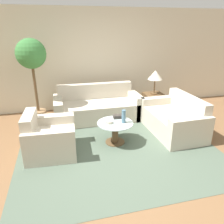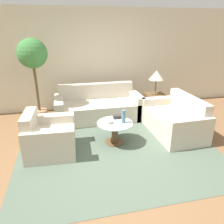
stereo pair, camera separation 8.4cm
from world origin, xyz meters
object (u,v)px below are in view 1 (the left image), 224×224
Objects in this scene: table_lamp at (155,76)px; book_stack at (119,116)px; bowl at (109,122)px; sofa_main at (98,107)px; vase at (124,116)px; coffee_table at (115,130)px; loveseat at (175,120)px; armchair at (48,139)px; potted_plant at (32,63)px.

book_stack is (-1.18, -0.96, -0.57)m from table_lamp.
table_lamp is 1.92m from bowl.
sofa_main is 8.10× the size of vase.
coffee_table is 0.32m from vase.
book_stack is at bearing -93.04° from loveseat.
book_stack is at bearing 56.94° from coffee_table.
sofa_main is 3.55× the size of table_lamp.
table_lamp is 2.54× the size of book_stack.
bowl is (-1.43, -1.15, -0.57)m from table_lamp.
table_lamp is 2.28× the size of vase.
loveseat is (1.47, -1.16, 0.00)m from sofa_main.
vase is (-1.22, -0.20, 0.28)m from loveseat.
loveseat is 1.26m from vase.
armchair is 1.15m from bowl.
coffee_table is 0.30m from book_stack.
coffee_table is at bearing -1.71° from bowl.
book_stack is at bearing -75.91° from armchair.
armchair is 1.26m from coffee_table.
armchair is 6.66× the size of bowl.
table_lamp is (-0.06, 0.99, 0.76)m from loveseat.
book_stack is (0.25, 0.19, 0.01)m from bowl.
sofa_main is at bearing 100.67° from vase.
armchair is at bearing -166.06° from book_stack.
potted_plant is 8.36× the size of book_stack.
book_stack is (0.13, 0.20, 0.18)m from coffee_table.
book_stack is (1.38, 0.26, 0.19)m from armchair.
armchair is 2.63m from loveseat.
potted_plant is at bearing -114.04° from loveseat.
book_stack is at bearing -140.96° from table_lamp.
vase reaches higher than bowl.
table_lamp is at bearing 41.43° from coffee_table.
vase is at bearing -82.14° from loveseat.
vase is at bearing -134.09° from table_lamp.
table_lamp reaches higher than loveseat.
loveseat is 1.26m from book_stack.
coffee_table is 0.22m from bowl.
armchair is 1.42m from book_stack.
loveseat is at bearing -81.78° from armchair.
loveseat is 1.25m from table_lamp.
sofa_main is at bearing 104.65° from book_stack.
table_lamp is at bearing -6.83° from sofa_main.
bowl is at bearing -85.30° from loveseat.
potted_plant is at bearing 175.79° from table_lamp.
table_lamp reaches higher than vase.
armchair is 1.84m from potted_plant.
loveseat is 2.19× the size of coffee_table.
table_lamp reaches higher than book_stack.
table_lamp is 4.16× the size of bowl.
potted_plant reaches higher than sofa_main.
armchair is 3.65× the size of vase.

